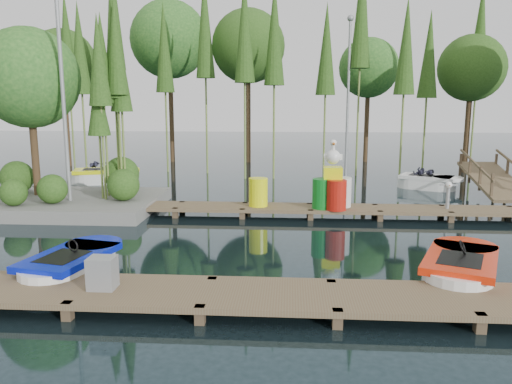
# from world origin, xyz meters

# --- Properties ---
(ground_plane) EXTENTS (90.00, 90.00, 0.00)m
(ground_plane) POSITION_xyz_m (0.00, 0.00, 0.00)
(ground_plane) COLOR #1C2D34
(near_dock) EXTENTS (18.00, 1.50, 0.50)m
(near_dock) POSITION_xyz_m (0.00, -4.50, 0.23)
(near_dock) COLOR brown
(near_dock) RESTS_ON ground
(far_dock) EXTENTS (15.00, 1.20, 0.50)m
(far_dock) POSITION_xyz_m (1.00, 2.50, 0.23)
(far_dock) COLOR brown
(far_dock) RESTS_ON ground
(island) EXTENTS (6.20, 4.20, 6.75)m
(island) POSITION_xyz_m (-6.30, 3.29, 3.18)
(island) COLOR slate
(island) RESTS_ON ground
(tree_screen) EXTENTS (34.42, 18.53, 10.31)m
(tree_screen) POSITION_xyz_m (-2.04, 10.60, 6.12)
(tree_screen) COLOR #432F1C
(tree_screen) RESTS_ON ground
(lamp_island) EXTENTS (0.30, 0.30, 7.25)m
(lamp_island) POSITION_xyz_m (-5.50, 2.50, 4.26)
(lamp_island) COLOR gray
(lamp_island) RESTS_ON ground
(lamp_rear) EXTENTS (0.30, 0.30, 7.25)m
(lamp_rear) POSITION_xyz_m (4.00, 11.00, 4.26)
(lamp_rear) COLOR gray
(lamp_rear) RESTS_ON ground
(ramp) EXTENTS (1.50, 3.94, 1.49)m
(ramp) POSITION_xyz_m (9.00, 6.50, 0.59)
(ramp) COLOR brown
(ramp) RESTS_ON ground
(boat_blue) EXTENTS (1.66, 2.73, 0.86)m
(boat_blue) POSITION_xyz_m (-2.88, -3.31, 0.25)
(boat_blue) COLOR white
(boat_blue) RESTS_ON ground
(boat_red) EXTENTS (2.20, 3.00, 0.92)m
(boat_red) POSITION_xyz_m (4.68, -3.06, 0.27)
(boat_red) COLOR white
(boat_red) RESTS_ON ground
(boat_yellow_far) EXTENTS (3.12, 2.00, 1.44)m
(boat_yellow_far) POSITION_xyz_m (-6.62, 8.22, 0.30)
(boat_yellow_far) COLOR white
(boat_yellow_far) RESTS_ON ground
(boat_white_far) EXTENTS (2.78, 2.19, 1.20)m
(boat_white_far) POSITION_xyz_m (6.90, 7.72, 0.27)
(boat_white_far) COLOR white
(boat_white_far) RESTS_ON ground
(utility_cabinet) EXTENTS (0.45, 0.38, 0.55)m
(utility_cabinet) POSITION_xyz_m (-1.79, -4.50, 0.58)
(utility_cabinet) COLOR gray
(utility_cabinet) RESTS_ON near_dock
(yellow_barrel) EXTENTS (0.58, 0.58, 0.86)m
(yellow_barrel) POSITION_xyz_m (0.43, 2.50, 0.73)
(yellow_barrel) COLOR #EBF40C
(yellow_barrel) RESTS_ON far_dock
(drum_cluster) EXTENTS (1.19, 1.09, 2.05)m
(drum_cluster) POSITION_xyz_m (2.69, 2.35, 0.90)
(drum_cluster) COLOR #0C711D
(drum_cluster) RESTS_ON far_dock
(seagull_post) EXTENTS (0.51, 0.28, 0.82)m
(seagull_post) POSITION_xyz_m (6.09, 2.50, 0.85)
(seagull_post) COLOR gray
(seagull_post) RESTS_ON far_dock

